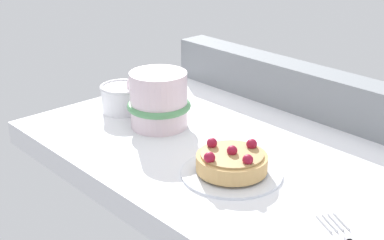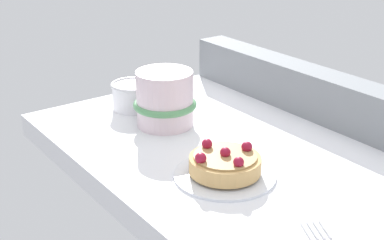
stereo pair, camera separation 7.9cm
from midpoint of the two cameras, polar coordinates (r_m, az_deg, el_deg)
ground_plane at (r=82.02cm, az=2.60°, el=-4.09°), size 65.71×43.49×3.76cm
window_rail_back at (r=93.07cm, az=10.94°, el=2.67°), size 64.40×5.77×7.75cm
dessert_plate at (r=73.27cm, az=1.07°, el=-5.55°), size 13.70×13.70×0.74cm
raspberry_tart at (r=72.49cm, az=1.06°, el=-4.38°), size 9.60×9.60×3.60cm
coffee_mug at (r=87.43cm, az=-6.17°, el=2.03°), size 13.60×10.29×9.08cm
sugar_bowl at (r=95.09cm, az=-9.68°, el=2.31°), size 7.63×7.63×4.71cm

